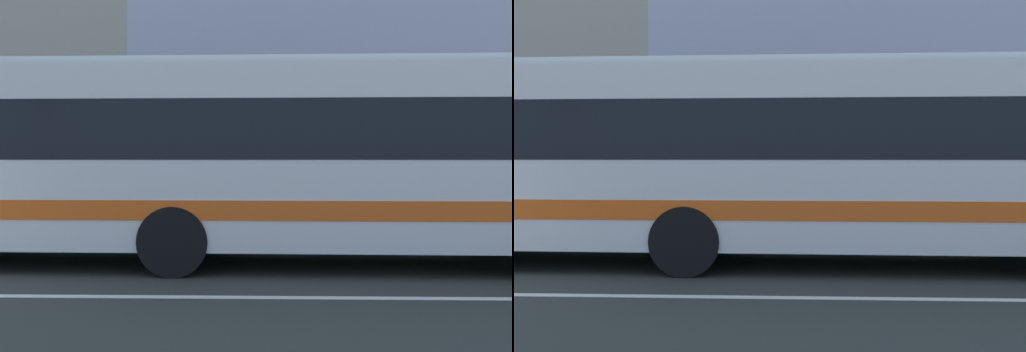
{
  "view_description": "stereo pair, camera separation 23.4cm",
  "coord_description": "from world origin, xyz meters",
  "views": [
    {
      "loc": [
        6.36,
        -7.64,
        1.71
      ],
      "look_at": [
        6.08,
        2.71,
        1.38
      ],
      "focal_mm": 44.84,
      "sensor_mm": 36.0,
      "label": 1
    },
    {
      "loc": [
        6.59,
        -7.63,
        1.71
      ],
      "look_at": [
        6.08,
        2.71,
        1.38
      ],
      "focal_mm": 44.84,
      "sensor_mm": 36.0,
      "label": 2
    }
  ],
  "objects": [
    {
      "name": "apartment_block_right",
      "position": [
        13.04,
        15.85,
        7.0
      ],
      "size": [
        22.04,
        9.14,
        13.99
      ],
      "color": "silver",
      "rests_on": "ground_plane"
    },
    {
      "name": "hedge_row_far",
      "position": [
        3.53,
        6.16,
        0.58
      ],
      "size": [
        18.07,
        1.1,
        1.17
      ],
      "primitive_type": "cube",
      "color": "#274718",
      "rests_on": "ground_plane"
    },
    {
      "name": "transit_bus",
      "position": [
        5.66,
        2.41,
        1.73
      ],
      "size": [
        11.17,
        2.77,
        3.13
      ],
      "color": "silver",
      "rests_on": "ground_plane"
    }
  ]
}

